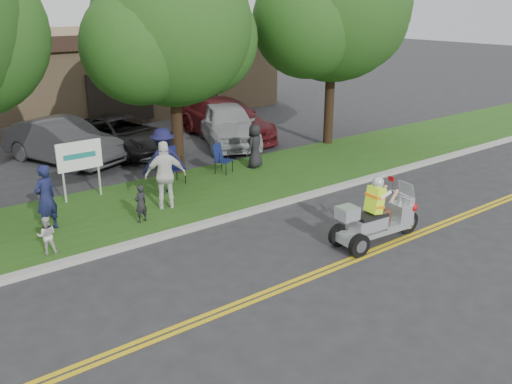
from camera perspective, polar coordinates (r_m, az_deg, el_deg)
ground at (r=12.14m, az=6.95°, el=-6.85°), size 120.00×120.00×0.00m
centerline_near at (r=11.78m, az=8.92°, el=-7.79°), size 60.00×0.10×0.01m
centerline_far at (r=11.87m, az=8.37°, el=-7.52°), size 60.00×0.10×0.01m
curb at (r=14.25m, az=-1.56°, el=-2.32°), size 60.00×0.25×0.12m
grass_verge at (r=15.94m, az=-6.08°, el=-0.03°), size 60.00×4.00×0.10m
commercial_building at (r=28.59m, az=-17.54°, el=11.94°), size 18.00×8.20×4.00m
tree_mid at (r=17.09m, az=-8.68°, el=16.22°), size 5.88×4.80×7.05m
tree_right at (r=20.86m, az=8.22°, el=18.44°), size 6.86×5.60×8.07m
business_sign at (r=15.64m, az=-18.07°, el=3.34°), size 1.25×0.06×1.75m
trike_scooter at (r=12.81m, az=12.54°, el=-2.93°), size 2.50×0.86×1.63m
lawn_chair_a at (r=16.57m, az=-8.92°, el=3.03°), size 0.62×0.65×1.10m
lawn_chair_b at (r=17.41m, az=-3.74°, el=3.74°), size 0.67×0.68×0.94m
spectator_adult_left at (r=13.79m, az=-21.26°, el=-0.60°), size 0.71×0.61×1.65m
spectator_adult_right at (r=14.45m, az=-9.50°, el=1.77°), size 1.16×0.81×1.83m
spectator_chair_a at (r=15.63m, az=-9.70°, el=3.25°), size 1.34×0.94×1.90m
spectator_chair_b at (r=17.87m, az=-0.12°, el=4.87°), size 0.83×0.69×1.46m
child_left at (r=13.77m, az=-12.04°, el=-1.20°), size 0.40×0.31×0.97m
child_right at (r=12.68m, az=-21.17°, el=-4.27°), size 0.50×0.44×0.86m
parked_car_left at (r=19.93m, az=-19.68°, el=5.05°), size 3.21×4.90×1.53m
parked_car_mid at (r=20.68m, az=-14.07°, el=5.86°), size 3.41×5.29×1.35m
parked_car_right at (r=22.27m, az=-3.19°, el=7.65°), size 2.57×5.52×1.56m
parked_car_far_right at (r=21.30m, az=-3.01°, el=7.19°), size 3.62×5.14×1.62m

